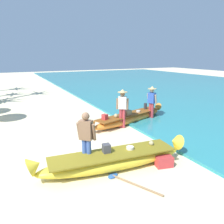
{
  "coord_description": "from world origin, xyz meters",
  "views": [
    {
      "loc": [
        -1.53,
        -6.27,
        3.23
      ],
      "look_at": [
        2.42,
        1.7,
        0.9
      ],
      "focal_mm": 34.94,
      "sensor_mm": 36.0,
      "label": 1
    }
  ],
  "objects_px": {
    "person_vendor_hatted": "(122,106)",
    "cooler_box": "(164,162)",
    "person_vendor_assistant": "(152,100)",
    "boat_yellow_foreground": "(113,160)",
    "boat_orange_midground": "(129,118)",
    "paddle": "(127,181)",
    "person_tourist_customer": "(86,138)"
  },
  "relations": [
    {
      "from": "boat_yellow_foreground",
      "to": "person_vendor_hatted",
      "type": "distance_m",
      "value": 3.81
    },
    {
      "from": "boat_yellow_foreground",
      "to": "cooler_box",
      "type": "distance_m",
      "value": 1.52
    },
    {
      "from": "boat_orange_midground",
      "to": "boat_yellow_foreground",
      "type": "bearing_deg",
      "value": -126.55
    },
    {
      "from": "person_vendor_hatted",
      "to": "person_vendor_assistant",
      "type": "distance_m",
      "value": 2.06
    },
    {
      "from": "cooler_box",
      "to": "person_vendor_assistant",
      "type": "bearing_deg",
      "value": 70.63
    },
    {
      "from": "boat_orange_midground",
      "to": "person_vendor_hatted",
      "type": "relative_size",
      "value": 2.7
    },
    {
      "from": "boat_orange_midground",
      "to": "person_vendor_hatted",
      "type": "distance_m",
      "value": 1.12
    },
    {
      "from": "person_tourist_customer",
      "to": "person_vendor_assistant",
      "type": "bearing_deg",
      "value": 35.23
    },
    {
      "from": "person_tourist_customer",
      "to": "person_vendor_hatted",
      "type": "bearing_deg",
      "value": 45.83
    },
    {
      "from": "boat_orange_midground",
      "to": "paddle",
      "type": "xyz_separation_m",
      "value": [
        -2.69,
        -4.43,
        -0.23
      ]
    },
    {
      "from": "person_tourist_customer",
      "to": "person_vendor_assistant",
      "type": "height_order",
      "value": "person_vendor_assistant"
    },
    {
      "from": "boat_yellow_foreground",
      "to": "person_vendor_assistant",
      "type": "relative_size",
      "value": 2.76
    },
    {
      "from": "boat_yellow_foreground",
      "to": "person_tourist_customer",
      "type": "height_order",
      "value": "person_tourist_customer"
    },
    {
      "from": "person_tourist_customer",
      "to": "paddle",
      "type": "relative_size",
      "value": 1.13
    },
    {
      "from": "person_vendor_assistant",
      "to": "boat_yellow_foreground",
      "type": "bearing_deg",
      "value": -137.63
    },
    {
      "from": "person_tourist_customer",
      "to": "person_vendor_assistant",
      "type": "relative_size",
      "value": 0.99
    },
    {
      "from": "person_vendor_assistant",
      "to": "cooler_box",
      "type": "height_order",
      "value": "person_vendor_assistant"
    },
    {
      "from": "boat_orange_midground",
      "to": "person_vendor_hatted",
      "type": "height_order",
      "value": "person_vendor_hatted"
    },
    {
      "from": "person_vendor_assistant",
      "to": "paddle",
      "type": "distance_m",
      "value": 6.1
    },
    {
      "from": "paddle",
      "to": "cooler_box",
      "type": "bearing_deg",
      "value": 9.86
    },
    {
      "from": "boat_orange_midground",
      "to": "paddle",
      "type": "relative_size",
      "value": 3.18
    },
    {
      "from": "person_vendor_hatted",
      "to": "person_vendor_assistant",
      "type": "relative_size",
      "value": 1.03
    },
    {
      "from": "cooler_box",
      "to": "paddle",
      "type": "xyz_separation_m",
      "value": [
        -1.4,
        -0.24,
        -0.13
      ]
    },
    {
      "from": "boat_yellow_foreground",
      "to": "person_vendor_hatted",
      "type": "xyz_separation_m",
      "value": [
        2.03,
        3.14,
        0.76
      ]
    },
    {
      "from": "boat_yellow_foreground",
      "to": "person_vendor_hatted",
      "type": "relative_size",
      "value": 2.68
    },
    {
      "from": "boat_orange_midground",
      "to": "cooler_box",
      "type": "distance_m",
      "value": 4.38
    },
    {
      "from": "boat_yellow_foreground",
      "to": "boat_orange_midground",
      "type": "height_order",
      "value": "boat_yellow_foreground"
    },
    {
      "from": "person_tourist_customer",
      "to": "paddle",
      "type": "bearing_deg",
      "value": -59.17
    },
    {
      "from": "cooler_box",
      "to": "paddle",
      "type": "height_order",
      "value": "cooler_box"
    },
    {
      "from": "person_vendor_hatted",
      "to": "person_tourist_customer",
      "type": "relative_size",
      "value": 1.04
    },
    {
      "from": "person_vendor_hatted",
      "to": "cooler_box",
      "type": "relative_size",
      "value": 3.57
    },
    {
      "from": "boat_orange_midground",
      "to": "person_vendor_assistant",
      "type": "bearing_deg",
      "value": 2.23
    }
  ]
}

